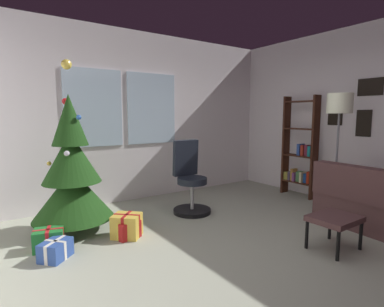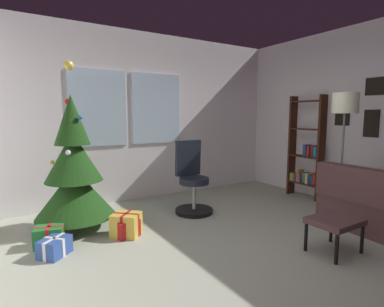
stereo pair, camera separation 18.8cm
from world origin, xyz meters
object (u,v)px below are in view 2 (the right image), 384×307
(gift_box_red, at_px, (127,228))
(gift_box_gold, at_px, (126,225))
(floor_lamp, at_px, (345,113))
(office_chair, at_px, (192,184))
(gift_box_green, at_px, (49,237))
(gift_box_blue, at_px, (55,247))
(holiday_tree, at_px, (74,173))
(bookshelf, at_px, (306,153))
(footstool, at_px, (335,223))

(gift_box_red, relative_size, gift_box_gold, 0.75)
(floor_lamp, bearing_deg, office_chair, 141.98)
(gift_box_green, bearing_deg, gift_box_red, -12.66)
(gift_box_blue, bearing_deg, gift_box_gold, 8.26)
(holiday_tree, height_order, office_chair, holiday_tree)
(floor_lamp, bearing_deg, bookshelf, 63.67)
(gift_box_green, relative_size, office_chair, 0.33)
(gift_box_green, height_order, gift_box_blue, gift_box_green)
(holiday_tree, relative_size, gift_box_gold, 5.08)
(gift_box_green, distance_m, floor_lamp, 4.07)
(footstool, distance_m, gift_box_gold, 2.35)
(office_chair, height_order, floor_lamp, floor_lamp)
(gift_box_red, bearing_deg, gift_box_blue, -173.43)
(holiday_tree, bearing_deg, gift_box_blue, -116.94)
(holiday_tree, xyz_separation_m, office_chair, (1.62, -0.23, -0.29))
(bookshelf, bearing_deg, gift_box_blue, -178.37)
(gift_box_blue, bearing_deg, bookshelf, 1.63)
(gift_box_blue, bearing_deg, gift_box_red, 6.57)
(floor_lamp, bearing_deg, footstool, -149.83)
(office_chair, distance_m, bookshelf, 2.20)
(gift_box_gold, xyz_separation_m, bookshelf, (3.30, -0.00, 0.65))
(footstool, bearing_deg, gift_box_red, 137.50)
(gift_box_red, distance_m, gift_box_green, 0.85)
(gift_box_gold, height_order, gift_box_blue, gift_box_gold)
(office_chair, bearing_deg, gift_box_red, -162.04)
(gift_box_red, bearing_deg, floor_lamp, -18.09)
(office_chair, relative_size, floor_lamp, 0.62)
(gift_box_green, distance_m, gift_box_gold, 0.85)
(gift_box_blue, relative_size, floor_lamp, 0.21)
(office_chair, height_order, bookshelf, bookshelf)
(gift_box_red, distance_m, bookshelf, 3.38)
(holiday_tree, relative_size, gift_box_green, 5.99)
(footstool, relative_size, holiday_tree, 0.24)
(gift_box_gold, distance_m, office_chair, 1.25)
(footstool, xyz_separation_m, gift_box_gold, (-1.71, 1.60, -0.18))
(office_chair, xyz_separation_m, floor_lamp, (1.67, -1.30, 1.06))
(bookshelf, bearing_deg, gift_box_red, -179.59)
(office_chair, bearing_deg, gift_box_gold, -163.10)
(footstool, height_order, gift_box_gold, footstool)
(gift_box_green, bearing_deg, gift_box_gold, -10.90)
(gift_box_red, height_order, gift_box_green, gift_box_green)
(holiday_tree, height_order, gift_box_gold, holiday_tree)
(gift_box_green, distance_m, bookshelf, 4.19)
(gift_box_red, relative_size, gift_box_blue, 0.85)
(gift_box_gold, xyz_separation_m, floor_lamp, (2.83, -0.95, 1.35))
(footstool, relative_size, gift_box_gold, 1.22)
(office_chair, relative_size, bookshelf, 0.60)
(gift_box_red, relative_size, floor_lamp, 0.18)
(gift_box_red, bearing_deg, footstool, -42.50)
(gift_box_red, xyz_separation_m, gift_box_gold, (0.01, 0.03, 0.04))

